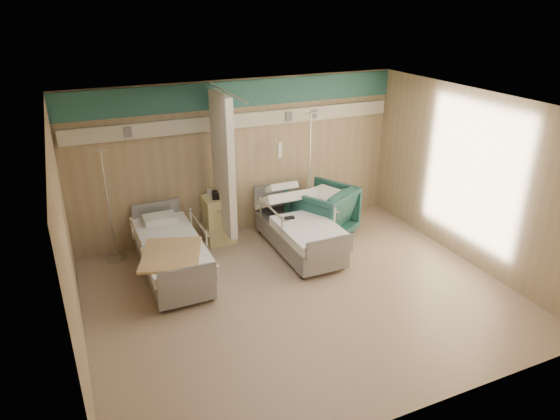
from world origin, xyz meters
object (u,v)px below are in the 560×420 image
object	(u,v)px
visitor_armchair	(322,211)
iv_stand_left	(113,239)
bedside_cabinet	(219,219)
iv_stand_right	(308,206)
bed_right	(299,234)
bed_left	(172,259)

from	to	relation	value
visitor_armchair	iv_stand_left	bearing A→B (deg)	-37.48
bedside_cabinet	visitor_armchair	xyz separation A→B (m)	(1.80, -0.53, 0.05)
iv_stand_right	iv_stand_left	xyz separation A→B (m)	(-3.51, 0.21, -0.06)
visitor_armchair	iv_stand_right	size ratio (longest dim) A/B	0.47
bed_right	visitor_armchair	bearing A→B (deg)	29.93
bed_left	visitor_armchair	xyz separation A→B (m)	(2.85, 0.37, 0.16)
bed_right	iv_stand_left	size ratio (longest dim) A/B	1.13
bedside_cabinet	iv_stand_right	bearing A→B (deg)	-5.36
bed_right	bedside_cabinet	bearing A→B (deg)	141.95
bed_right	bedside_cabinet	world-z (taller)	bedside_cabinet
bed_left	iv_stand_right	world-z (taller)	iv_stand_right
bed_left	visitor_armchair	size ratio (longest dim) A/B	2.08
bedside_cabinet	visitor_armchair	world-z (taller)	visitor_armchair
bed_right	bed_left	distance (m)	2.20
bed_left	iv_stand_right	size ratio (longest dim) A/B	0.97
iv_stand_right	bedside_cabinet	bearing A→B (deg)	174.64
bed_right	iv_stand_right	world-z (taller)	iv_stand_right
visitor_armchair	iv_stand_right	distance (m)	0.38
bedside_cabinet	bed_left	bearing A→B (deg)	-139.40
iv_stand_left	iv_stand_right	bearing A→B (deg)	-3.37
iv_stand_right	visitor_armchair	bearing A→B (deg)	-74.64
bedside_cabinet	iv_stand_left	distance (m)	1.81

